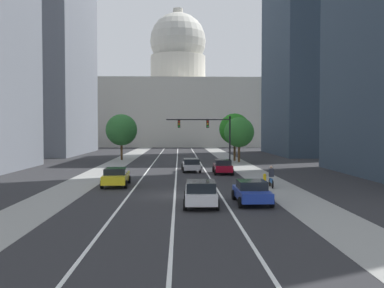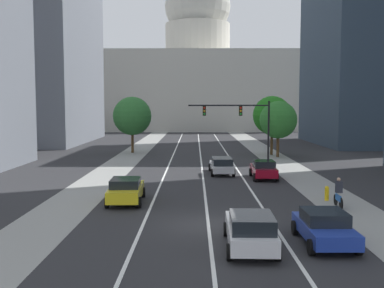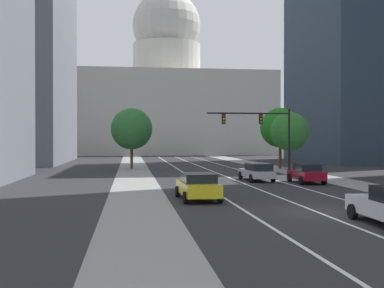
% 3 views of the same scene
% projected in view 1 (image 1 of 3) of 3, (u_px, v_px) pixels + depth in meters
% --- Properties ---
extents(ground_plane, '(400.00, 400.00, 0.00)m').
position_uv_depth(ground_plane, '(177.00, 157.00, 68.51)').
color(ground_plane, '#2B2B2D').
extents(sidewalk_left, '(3.37, 130.00, 0.01)m').
position_uv_depth(sidewalk_left, '(124.00, 159.00, 63.27)').
color(sidewalk_left, gray).
rests_on(sidewalk_left, ground).
extents(sidewalk_right, '(3.37, 130.00, 0.01)m').
position_uv_depth(sidewalk_right, '(230.00, 159.00, 63.76)').
color(sidewalk_right, gray).
rests_on(sidewalk_right, ground).
extents(lane_stripe_left, '(0.16, 90.00, 0.01)m').
position_uv_depth(lane_stripe_left, '(152.00, 165.00, 53.43)').
color(lane_stripe_left, white).
rests_on(lane_stripe_left, ground).
extents(lane_stripe_center, '(0.16, 90.00, 0.01)m').
position_uv_depth(lane_stripe_center, '(177.00, 165.00, 53.53)').
color(lane_stripe_center, white).
rests_on(lane_stripe_center, ground).
extents(lane_stripe_right, '(0.16, 90.00, 0.01)m').
position_uv_depth(lane_stripe_right, '(201.00, 165.00, 53.62)').
color(lane_stripe_right, white).
rests_on(lane_stripe_right, ground).
extents(office_tower_far_left, '(15.39, 26.40, 36.21)m').
position_uv_depth(office_tower_far_left, '(43.00, 56.00, 76.90)').
color(office_tower_far_left, gray).
rests_on(office_tower_far_left, ground).
extents(office_tower_far_right, '(19.16, 22.82, 39.79)m').
position_uv_depth(office_tower_far_right, '(325.00, 45.00, 75.24)').
color(office_tower_far_right, '#334251').
rests_on(office_tower_far_right, ground).
extents(capitol_building, '(45.02, 29.99, 38.68)m').
position_uv_depth(capitol_building, '(178.00, 102.00, 118.14)').
color(capitol_building, beige).
rests_on(capitol_building, ground).
extents(car_silver, '(2.07, 4.80, 1.44)m').
position_uv_depth(car_silver, '(191.00, 164.00, 44.98)').
color(car_silver, '#B2B5BA').
rests_on(car_silver, ground).
extents(car_blue, '(2.08, 4.21, 1.42)m').
position_uv_depth(car_blue, '(252.00, 192.00, 25.61)').
color(car_blue, '#1E389E').
rests_on(car_blue, ground).
extents(car_white, '(2.14, 4.71, 1.56)m').
position_uv_depth(car_white, '(201.00, 193.00, 24.79)').
color(car_white, silver).
rests_on(car_white, ground).
extents(car_yellow, '(2.18, 4.52, 1.49)m').
position_uv_depth(car_yellow, '(116.00, 177.00, 33.42)').
color(car_yellow, yellow).
rests_on(car_yellow, ground).
extents(car_crimson, '(1.99, 4.09, 1.47)m').
position_uv_depth(car_crimson, '(223.00, 166.00, 42.62)').
color(car_crimson, maroon).
rests_on(car_crimson, ground).
extents(traffic_signal_mast, '(8.11, 0.39, 6.23)m').
position_uv_depth(traffic_signal_mast, '(209.00, 130.00, 52.00)').
color(traffic_signal_mast, black).
rests_on(traffic_signal_mast, ground).
extents(fire_hydrant, '(0.26, 0.35, 0.91)m').
position_uv_depth(fire_hydrant, '(265.00, 179.00, 34.43)').
color(fire_hydrant, yellow).
rests_on(fire_hydrant, ground).
extents(cyclist, '(0.36, 1.70, 1.72)m').
position_uv_depth(cyclist, '(271.00, 177.00, 32.58)').
color(cyclist, black).
rests_on(cyclist, ground).
extents(street_tree_far_right, '(4.19, 4.19, 6.28)m').
position_uv_depth(street_tree_far_right, '(239.00, 132.00, 57.78)').
color(street_tree_far_right, '#51381E').
rests_on(street_tree_far_right, ground).
extents(street_tree_near_left, '(4.68, 4.68, 6.84)m').
position_uv_depth(street_tree_near_left, '(121.00, 130.00, 61.74)').
color(street_tree_near_left, '#51381E').
rests_on(street_tree_near_left, ground).
extents(street_tree_near_right, '(4.49, 4.49, 6.88)m').
position_uv_depth(street_tree_near_right, '(235.00, 129.00, 60.06)').
color(street_tree_near_right, '#51381E').
rests_on(street_tree_near_right, ground).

